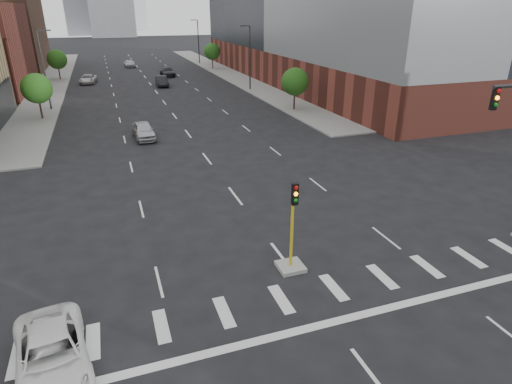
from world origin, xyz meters
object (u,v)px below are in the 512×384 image
car_distant (130,63)px  car_mid_right (162,81)px  car_near_left (144,130)px  car_far_left (88,79)px  parked_minivan (52,354)px  median_traffic_signal (291,251)px  car_deep_right (167,72)px

car_distant → car_mid_right: bearing=-89.0°
car_near_left → car_far_left: size_ratio=0.92×
car_near_left → parked_minivan: 28.28m
median_traffic_signal → parked_minivan: size_ratio=0.89×
car_far_left → car_distant: 20.84m
median_traffic_signal → car_near_left: size_ratio=0.97×
car_mid_right → car_near_left: bearing=-99.7°
car_near_left → car_distant: car_near_left is taller
median_traffic_signal → car_mid_right: 53.87m
median_traffic_signal → parked_minivan: (-10.00, -2.97, -0.29)m
car_near_left → car_far_left: car_near_left is taller
car_far_left → car_deep_right: (13.43, 3.69, 0.10)m
car_distant → car_deep_right: bearing=-76.1°
car_mid_right → car_distant: (-2.98, 26.12, -0.01)m
car_deep_right → car_distant: size_ratio=1.22×
median_traffic_signal → car_near_left: bearing=99.7°
parked_minivan → car_distant: bearing=75.9°
median_traffic_signal → car_deep_right: (3.99, 64.39, -0.18)m
car_far_left → parked_minivan: size_ratio=1.01×
car_deep_right → car_distant: bearing=108.4°
car_mid_right → car_distant: bearing=97.9°
car_near_left → car_mid_right: (5.70, 29.13, -0.01)m
car_mid_right → parked_minivan: (-11.50, -56.81, -0.09)m
median_traffic_signal → car_distant: 79.98m
car_mid_right → car_far_left: size_ratio=0.94×
car_far_left → car_deep_right: size_ratio=0.92×
median_traffic_signal → car_mid_right: median_traffic_signal is taller
car_mid_right → car_distant: 26.29m
car_far_left → parked_minivan: car_far_left is taller
car_mid_right → car_deep_right: size_ratio=0.86×
median_traffic_signal → car_distant: bearing=91.1°
car_near_left → parked_minivan: bearing=-104.9°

